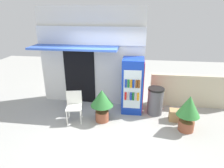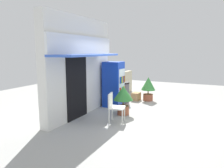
{
  "view_description": "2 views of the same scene",
  "coord_description": "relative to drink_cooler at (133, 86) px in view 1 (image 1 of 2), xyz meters",
  "views": [
    {
      "loc": [
        0.83,
        -4.51,
        3.09
      ],
      "look_at": [
        0.12,
        0.86,
        1.0
      ],
      "focal_mm": 31.26,
      "sensor_mm": 36.0,
      "label": 1
    },
    {
      "loc": [
        -6.48,
        -2.22,
        2.12
      ],
      "look_at": [
        -0.17,
        0.8,
        1.02
      ],
      "focal_mm": 33.86,
      "sensor_mm": 36.0,
      "label": 2
    }
  ],
  "objects": [
    {
      "name": "potted_plant_curbside",
      "position": [
        1.49,
        -0.93,
        -0.24
      ],
      "size": [
        0.6,
        0.6,
        1.02
      ],
      "color": "#995138",
      "rests_on": "ground"
    },
    {
      "name": "potted_plant_near_shop",
      "position": [
        -0.84,
        -0.74,
        -0.23
      ],
      "size": [
        0.66,
        0.66,
        0.98
      ],
      "color": "#995138",
      "rests_on": "ground"
    },
    {
      "name": "trash_bin",
      "position": [
        0.71,
        -0.1,
        -0.43
      ],
      "size": [
        0.49,
        0.49,
        0.86
      ],
      "color": "#595960",
      "rests_on": "ground"
    },
    {
      "name": "ground",
      "position": [
        -0.73,
        -1.15,
        -0.86
      ],
      "size": [
        16.0,
        16.0,
        0.0
      ],
      "primitive_type": "plane",
      "color": "#A3A39E"
    },
    {
      "name": "stone_boundary_wall",
      "position": [
        1.95,
        0.59,
        -0.31
      ],
      "size": [
        2.72,
        0.22,
        1.09
      ],
      "primitive_type": "cube",
      "color": "beige",
      "rests_on": "ground"
    },
    {
      "name": "drink_cooler",
      "position": [
        0.0,
        0.0,
        0.0
      ],
      "size": [
        0.66,
        0.73,
        1.72
      ],
      "color": "#1438B2",
      "rests_on": "ground"
    },
    {
      "name": "plastic_chair",
      "position": [
        -1.65,
        -0.79,
        -0.35
      ],
      "size": [
        0.53,
        0.53,
        0.88
      ],
      "color": "white",
      "rests_on": "ground"
    },
    {
      "name": "storefront_building",
      "position": [
        -1.42,
        0.56,
        0.77
      ],
      "size": [
        3.49,
        1.13,
        3.19
      ],
      "color": "silver",
      "rests_on": "ground"
    },
    {
      "name": "cardboard_box",
      "position": [
        1.32,
        -0.45,
        -0.69
      ],
      "size": [
        0.43,
        0.33,
        0.34
      ],
      "primitive_type": "cube",
      "rotation": [
        0.0,
        0.0,
        -0.06
      ],
      "color": "tan",
      "rests_on": "ground"
    }
  ]
}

